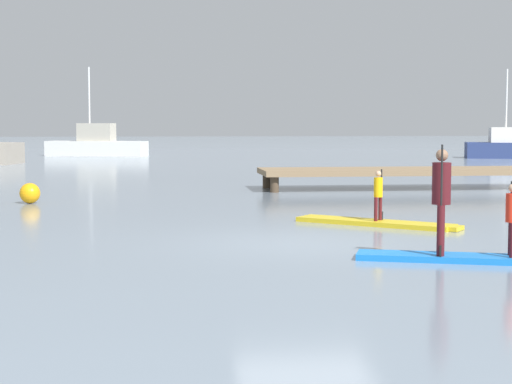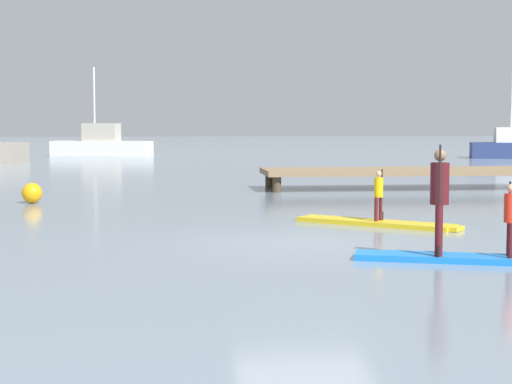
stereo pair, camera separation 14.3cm
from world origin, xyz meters
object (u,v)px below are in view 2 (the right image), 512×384
at_px(paddleboard_far, 458,258).
at_px(motor_boat_small_navy, 101,145).
at_px(paddleboard_near, 378,223).
at_px(paddler_child_front, 510,216).
at_px(paddler_child_solo, 379,193).
at_px(mooring_buoy_near, 32,193).
at_px(paddler_adult, 440,194).

xyz_separation_m(paddleboard_far, motor_boat_small_navy, (-8.83, 44.00, 0.69)).
bearing_deg(paddleboard_near, paddler_child_front, -80.51).
distance_m(paddler_child_solo, paddler_child_front, 5.10).
height_order(paddleboard_near, paddleboard_far, same).
height_order(paddleboard_far, motor_boat_small_navy, motor_boat_small_navy).
relative_size(paddleboard_near, mooring_buoy_near, 5.75).
relative_size(paddler_child_solo, mooring_buoy_near, 1.96).
xyz_separation_m(paddler_child_solo, paddler_adult, (-0.22, -4.70, 0.37)).
bearing_deg(paddleboard_near, mooring_buoy_near, 144.12).
relative_size(paddler_child_solo, paddler_child_front, 0.93).
relative_size(paddler_child_solo, motor_boat_small_navy, 0.16).
bearing_deg(paddler_child_front, paddler_adult, 162.49).
bearing_deg(paddleboard_far, paddler_child_front, -17.60).
bearing_deg(paddler_adult, paddler_child_front, -17.51).
relative_size(paddleboard_far, paddler_child_front, 2.79).
height_order(motor_boat_small_navy, mooring_buoy_near, motor_boat_small_navy).
xyz_separation_m(paddler_adult, mooring_buoy_near, (-7.97, 10.61, -0.79)).
relative_size(paddler_child_front, mooring_buoy_near, 2.11).
height_order(paddler_adult, motor_boat_small_navy, motor_boat_small_navy).
relative_size(paddleboard_far, paddler_adult, 1.87).
xyz_separation_m(paddleboard_near, motor_boat_small_navy, (-8.74, 39.21, 0.69)).
bearing_deg(motor_boat_small_navy, mooring_buoy_near, -89.04).
bearing_deg(paddleboard_far, paddler_child_solo, 90.91).
bearing_deg(mooring_buoy_near, paddler_child_front, -50.51).
xyz_separation_m(paddleboard_near, paddleboard_far, (0.09, -4.79, 0.00)).
bearing_deg(paddleboard_far, motor_boat_small_navy, 101.35).
bearing_deg(paddleboard_far, paddler_adult, 162.71).
height_order(paddleboard_far, mooring_buoy_near, mooring_buoy_near).
bearing_deg(paddleboard_near, paddleboard_far, -88.87).
height_order(paddler_child_solo, mooring_buoy_near, paddler_child_solo).
distance_m(paddleboard_near, paddler_adult, 4.81).
bearing_deg(mooring_buoy_near, paddler_child_solo, -35.82).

